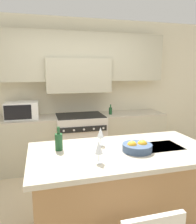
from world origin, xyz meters
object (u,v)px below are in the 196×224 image
object	(u,v)px
wine_glass_far	(101,133)
wine_bottle	(59,141)
wine_glass_near	(99,148)
oil_bottle_on_counter	(110,111)
range_stove	(80,140)
fruit_bowl	(137,147)
microwave	(22,110)

from	to	relation	value
wine_glass_far	wine_bottle	bearing A→B (deg)	-176.44
wine_glass_near	wine_glass_far	size ratio (longest dim) A/B	1.00
wine_bottle	oil_bottle_on_counter	bearing A→B (deg)	56.62
range_stove	fruit_bowl	distance (m)	2.03
fruit_bowl	oil_bottle_on_counter	xyz separation A→B (m)	(0.35, 1.92, 0.01)
microwave	wine_glass_near	distance (m)	2.28
range_stove	wine_glass_far	xyz separation A→B (m)	(-0.09, -1.68, 0.61)
wine_glass_near	wine_bottle	bearing A→B (deg)	126.86
wine_glass_near	range_stove	bearing A→B (deg)	83.94
microwave	fruit_bowl	world-z (taller)	microwave
wine_glass_far	oil_bottle_on_counter	bearing A→B (deg)	68.22
oil_bottle_on_counter	wine_glass_far	bearing A→B (deg)	-111.78
range_stove	wine_glass_near	distance (m)	2.22
range_stove	oil_bottle_on_counter	world-z (taller)	oil_bottle_on_counter
microwave	wine_glass_far	distance (m)	1.93
range_stove	microwave	size ratio (longest dim) A/B	1.74
wine_glass_far	oil_bottle_on_counter	size ratio (longest dim) A/B	1.07
range_stove	microwave	distance (m)	1.17
wine_glass_near	fruit_bowl	world-z (taller)	wine_glass_near
fruit_bowl	wine_bottle	bearing A→B (deg)	162.58
range_stove	wine_glass_near	xyz separation A→B (m)	(-0.23, -2.12, 0.61)
microwave	oil_bottle_on_counter	world-z (taller)	microwave
range_stove	wine_glass_far	size ratio (longest dim) A/B	4.70
wine_glass_far	oil_bottle_on_counter	distance (m)	1.78
range_stove	fruit_bowl	size ratio (longest dim) A/B	3.17
range_stove	oil_bottle_on_counter	size ratio (longest dim) A/B	5.03
fruit_bowl	wine_glass_near	bearing A→B (deg)	-158.75
wine_glass_near	fruit_bowl	size ratio (longest dim) A/B	0.68
fruit_bowl	oil_bottle_on_counter	size ratio (longest dim) A/B	1.58
wine_bottle	wine_glass_near	xyz separation A→B (m)	(0.31, -0.41, 0.04)
microwave	oil_bottle_on_counter	bearing A→B (deg)	-1.86
microwave	wine_bottle	size ratio (longest dim) A/B	2.23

